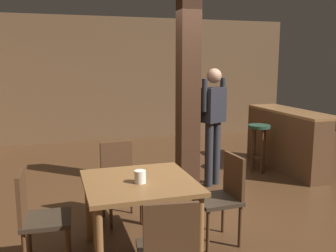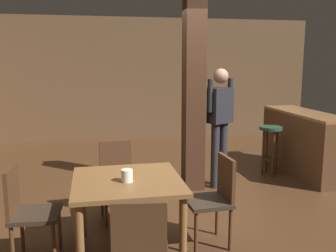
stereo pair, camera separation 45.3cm
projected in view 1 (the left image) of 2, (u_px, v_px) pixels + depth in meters
name	position (u px, v px, depth m)	size (l,w,h in m)	color
ground_plane	(197.00, 209.00, 4.68)	(10.80, 10.80, 0.00)	#422816
wall_back	(127.00, 79.00, 8.67)	(8.00, 0.10, 2.80)	brown
pillar	(188.00, 92.00, 5.24)	(0.28, 0.28, 2.80)	#382114
dining_table	(139.00, 192.00, 3.48)	(1.01, 1.01, 0.73)	brown
chair_west	(37.00, 214.00, 3.26)	(0.44, 0.44, 0.89)	#2D2319
chair_south	(168.00, 250.00, 2.65)	(0.47, 0.47, 0.89)	#2D2319
chair_east	(223.00, 194.00, 3.76)	(0.44, 0.44, 0.89)	#2D2319
chair_north	(120.00, 177.00, 4.30)	(0.46, 0.46, 0.89)	#2D2319
napkin_cup	(140.00, 177.00, 3.38)	(0.11, 0.11, 0.12)	silver
standing_person	(213.00, 118.00, 5.41)	(0.46, 0.32, 1.72)	black
bar_counter	(285.00, 139.00, 6.32)	(0.56, 1.88, 1.01)	brown
bar_stool_near	(259.00, 137.00, 6.13)	(0.36, 0.36, 0.79)	#1E3828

